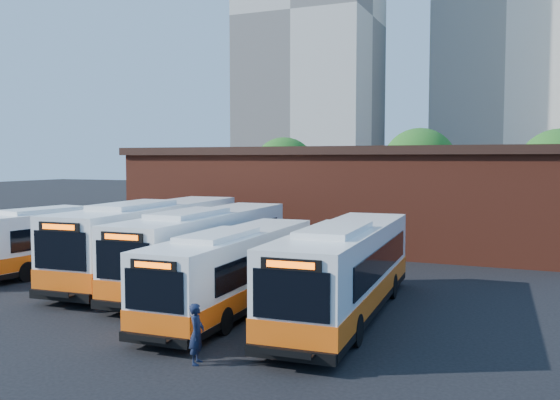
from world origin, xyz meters
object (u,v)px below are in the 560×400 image
at_px(transit_worker, 197,334).
at_px(bus_farwest, 67,240).
at_px(bus_midwest, 206,250).
at_px(bus_east, 345,273).
at_px(bus_mideast, 235,273).
at_px(bus_west, 153,242).

bearing_deg(transit_worker, bus_farwest, 39.21).
height_order(bus_midwest, transit_worker, bus_midwest).
bearing_deg(bus_east, bus_farwest, 165.68).
height_order(bus_mideast, bus_east, bus_east).
xyz_separation_m(bus_farwest, bus_east, (15.90, -3.22, 0.07)).
relative_size(bus_farwest, bus_east, 0.96).
bearing_deg(bus_midwest, bus_farwest, 173.56).
relative_size(bus_farwest, bus_west, 0.88).
relative_size(bus_west, transit_worker, 8.08).
distance_m(bus_west, bus_east, 11.06).
bearing_deg(transit_worker, bus_mideast, 1.94).
xyz_separation_m(bus_mideast, bus_east, (4.06, 0.80, 0.14)).
distance_m(bus_west, bus_midwest, 3.43).
relative_size(bus_mideast, bus_east, 0.90).
height_order(bus_farwest, bus_mideast, bus_farwest).
distance_m(bus_mideast, transit_worker, 5.98).
distance_m(bus_east, transit_worker, 6.92).
xyz_separation_m(bus_midwest, transit_worker, (4.93, -9.00, -0.73)).
relative_size(bus_midwest, transit_worker, 7.60).
xyz_separation_m(bus_midwest, bus_mideast, (3.17, -3.31, -0.18)).
height_order(bus_farwest, bus_midwest, bus_midwest).
distance_m(bus_farwest, transit_worker, 16.73).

